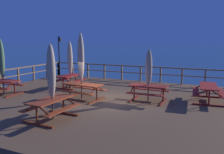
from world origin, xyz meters
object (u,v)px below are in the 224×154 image
object	(u,v)px
picnic_table_mid_left	(69,78)
patio_umbrella_tall_front	(70,58)
patio_umbrella_tall_mid_right	(81,58)
picnic_table_mid_centre	(148,90)
picnic_table_front_left	(208,90)
patio_umbrella_tall_back_left	(149,68)
patio_umbrella_short_back	(51,72)
picnic_table_back_left	(3,84)
patio_umbrella_short_mid	(1,59)
lamp_post_hooked	(59,50)
picnic_table_back_right	(83,88)
picnic_table_front_right	(51,105)

from	to	relation	value
picnic_table_mid_left	patio_umbrella_tall_front	world-z (taller)	patio_umbrella_tall_front
patio_umbrella_tall_mid_right	picnic_table_mid_centre	bearing A→B (deg)	18.37
picnic_table_front_left	patio_umbrella_tall_front	world-z (taller)	patio_umbrella_tall_front
picnic_table_mid_left	patio_umbrella_tall_back_left	bearing A→B (deg)	-12.86
picnic_table_front_left	patio_umbrella_tall_front	bearing A→B (deg)	179.16
picnic_table_front_left	patio_umbrella_tall_mid_right	bearing A→B (deg)	-159.21
patio_umbrella_short_back	patio_umbrella_tall_back_left	size ratio (longest dim) A/B	1.11
patio_umbrella_tall_mid_right	picnic_table_back_left	bearing A→B (deg)	-169.78
picnic_table_front_left	patio_umbrella_short_back	xyz separation A→B (m)	(-5.13, -5.17, 1.20)
picnic_table_mid_left	patio_umbrella_tall_front	size ratio (longest dim) A/B	0.59
patio_umbrella_short_mid	lamp_post_hooked	world-z (taller)	lamp_post_hooked
picnic_table_back_right	patio_umbrella_tall_mid_right	distance (m)	1.50
patio_umbrella_short_back	patio_umbrella_tall_back_left	bearing A→B (deg)	57.79
picnic_table_mid_left	patio_umbrella_tall_mid_right	world-z (taller)	patio_umbrella_tall_mid_right
picnic_table_front_left	patio_umbrella_tall_mid_right	distance (m)	6.31
patio_umbrella_short_back	patio_umbrella_tall_mid_right	size ratio (longest dim) A/B	0.86
picnic_table_mid_centre	picnic_table_back_left	distance (m)	7.78
patio_umbrella_short_mid	picnic_table_front_left	bearing A→B (deg)	15.88
picnic_table_front_left	lamp_post_hooked	world-z (taller)	lamp_post_hooked
picnic_table_front_right	picnic_table_back_right	bearing A→B (deg)	99.51
picnic_table_mid_left	lamp_post_hooked	size ratio (longest dim) A/B	0.52
picnic_table_mid_centre	picnic_table_front_left	xyz separation A→B (m)	(2.62, 1.14, 0.01)
picnic_table_front_right	picnic_table_back_right	size ratio (longest dim) A/B	0.88
picnic_table_back_left	patio_umbrella_tall_back_left	xyz separation A→B (m)	(7.56, 1.80, 1.03)
picnic_table_back_left	patio_umbrella_tall_mid_right	distance (m)	4.76
picnic_table_mid_left	patio_umbrella_short_mid	distance (m)	3.97
picnic_table_front_right	picnic_table_mid_left	world-z (taller)	same
patio_umbrella_short_mid	patio_umbrella_tall_front	bearing A→B (deg)	52.75
picnic_table_back_right	lamp_post_hooked	size ratio (longest dim) A/B	0.66
picnic_table_front_right	patio_umbrella_tall_mid_right	size ratio (longest dim) A/B	0.57
picnic_table_mid_centre	lamp_post_hooked	world-z (taller)	lamp_post_hooked
picnic_table_back_right	patio_umbrella_short_back	bearing A→B (deg)	-79.76
patio_umbrella_tall_front	picnic_table_front_left	bearing A→B (deg)	-0.84
picnic_table_front_right	picnic_table_front_left	xyz separation A→B (m)	(5.16, 5.22, 0.01)
picnic_table_front_right	patio_umbrella_tall_front	distance (m)	6.15
picnic_table_back_right	patio_umbrella_tall_mid_right	size ratio (longest dim) A/B	0.66
picnic_table_front_right	patio_umbrella_tall_front	size ratio (longest dim) A/B	0.66
picnic_table_front_right	picnic_table_back_right	distance (m)	3.13
picnic_table_front_left	picnic_table_mid_left	bearing A→B (deg)	179.70
picnic_table_front_left	patio_umbrella_short_back	size ratio (longest dim) A/B	0.80
patio_umbrella_tall_mid_right	lamp_post_hooked	bearing A→B (deg)	134.58
patio_umbrella_short_mid	patio_umbrella_tall_front	distance (m)	3.81
patio_umbrella_short_back	patio_umbrella_short_mid	xyz separation A→B (m)	(-5.12, 2.25, 0.13)
picnic_table_back_left	patio_umbrella_tall_mid_right	size ratio (longest dim) A/B	0.61
patio_umbrella_tall_mid_right	lamp_post_hooked	world-z (taller)	patio_umbrella_tall_mid_right
patio_umbrella_tall_mid_right	patio_umbrella_tall_front	bearing A→B (deg)	134.03
picnic_table_back_right	patio_umbrella_short_mid	distance (m)	4.83
patio_umbrella_short_back	picnic_table_mid_centre	bearing A→B (deg)	58.07
picnic_table_front_right	picnic_table_mid_left	distance (m)	5.97
picnic_table_mid_left	picnic_table_back_right	bearing A→B (deg)	-43.49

